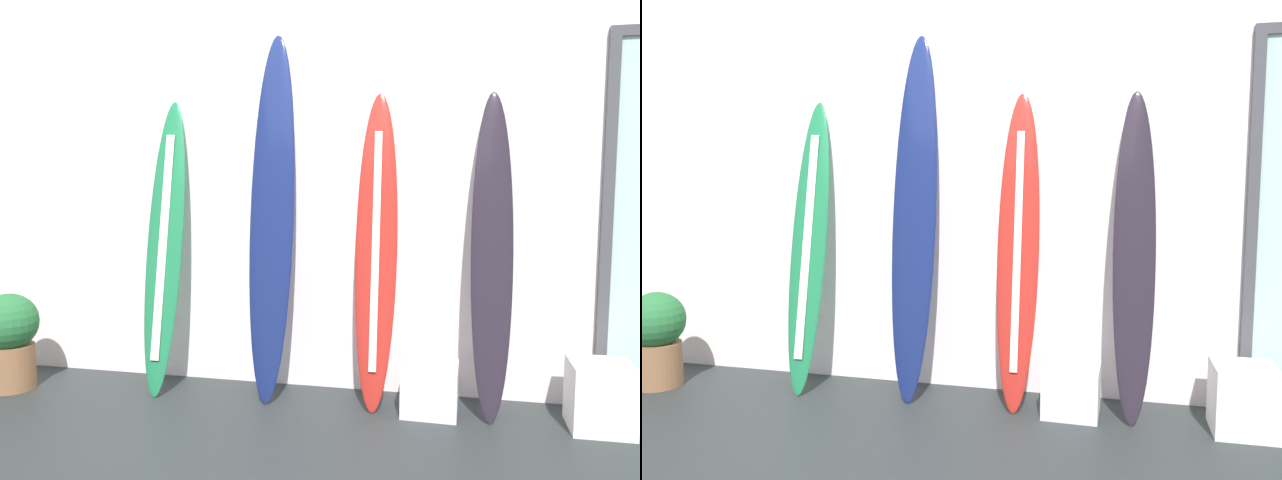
{
  "view_description": "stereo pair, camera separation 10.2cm",
  "coord_description": "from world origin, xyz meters",
  "views": [
    {
      "loc": [
        0.89,
        -2.67,
        1.39
      ],
      "look_at": [
        0.1,
        0.95,
        1.01
      ],
      "focal_mm": 34.51,
      "sensor_mm": 36.0,
      "label": 1
    },
    {
      "loc": [
        0.99,
        -2.64,
        1.39
      ],
      "look_at": [
        0.1,
        0.95,
        1.01
      ],
      "focal_mm": 34.51,
      "sensor_mm": 36.0,
      "label": 2
    }
  ],
  "objects": [
    {
      "name": "ground",
      "position": [
        0.0,
        0.0,
        -0.02
      ],
      "size": [
        8.0,
        8.0,
        0.04
      ],
      "primitive_type": "cube",
      "color": "#282D2D"
    },
    {
      "name": "wall_back",
      "position": [
        0.0,
        1.3,
        1.4
      ],
      "size": [
        7.2,
        0.2,
        2.8
      ],
      "primitive_type": "cube",
      "color": "white",
      "rests_on": "ground"
    },
    {
      "name": "surfboard_emerald",
      "position": [
        -0.93,
        0.96,
        0.93
      ],
      "size": [
        0.24,
        0.45,
        1.88
      ],
      "color": "#1D7244",
      "rests_on": "ground"
    },
    {
      "name": "surfboard_navy",
      "position": [
        -0.21,
        0.97,
        1.14
      ],
      "size": [
        0.28,
        0.4,
        2.27
      ],
      "color": "navy",
      "rests_on": "ground"
    },
    {
      "name": "surfboard_crimson",
      "position": [
        0.44,
        0.97,
        0.94
      ],
      "size": [
        0.26,
        0.4,
        1.9
      ],
      "color": "#B2251D",
      "rests_on": "ground"
    },
    {
      "name": "surfboard_charcoal",
      "position": [
        1.11,
        0.96,
        0.94
      ],
      "size": [
        0.25,
        0.41,
        1.89
      ],
      "color": "#251E28",
      "rests_on": "ground"
    },
    {
      "name": "display_block_left",
      "position": [
        0.77,
        0.9,
        0.14
      ],
      "size": [
        0.33,
        0.33,
        0.29
      ],
      "color": "silver",
      "rests_on": "ground"
    },
    {
      "name": "display_block_center",
      "position": [
        1.7,
        0.85,
        0.19
      ],
      "size": [
        0.33,
        0.33,
        0.37
      ],
      "color": "white",
      "rests_on": "ground"
    },
    {
      "name": "potted_plant",
      "position": [
        -1.93,
        0.73,
        0.34
      ],
      "size": [
        0.37,
        0.37,
        0.63
      ],
      "color": "brown",
      "rests_on": "ground"
    }
  ]
}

